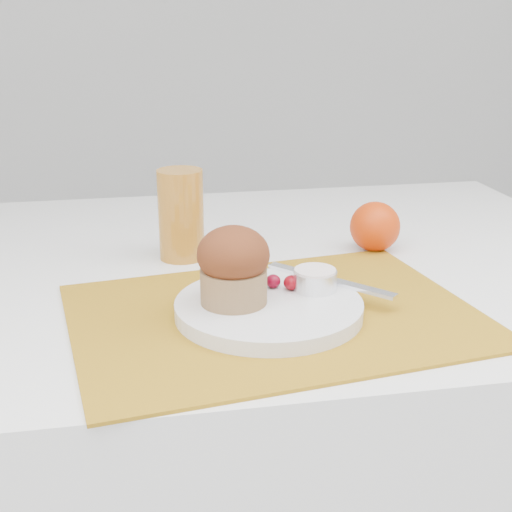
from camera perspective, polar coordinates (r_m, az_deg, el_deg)
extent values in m
cube|color=white|center=(1.20, -2.51, -17.50)|extent=(1.20, 0.80, 0.75)
cube|color=#A47216|center=(0.84, 1.49, -4.75)|extent=(0.51, 0.40, 0.00)
cylinder|color=silver|center=(0.83, 1.03, -4.18)|extent=(0.28, 0.28, 0.02)
cylinder|color=silver|center=(0.86, 4.73, -1.95)|extent=(0.05, 0.05, 0.02)
cylinder|color=white|center=(0.86, 4.75, -1.24)|extent=(0.06, 0.06, 0.01)
ellipsoid|color=#510211|center=(0.87, 1.38, -2.02)|extent=(0.02, 0.02, 0.02)
ellipsoid|color=#5C020A|center=(0.86, 2.87, -2.14)|extent=(0.02, 0.02, 0.02)
cube|color=white|center=(0.89, 5.93, -1.93)|extent=(0.13, 0.15, 0.00)
sphere|color=#D23A07|center=(1.07, 9.49, 2.33)|extent=(0.07, 0.07, 0.07)
cylinder|color=#B67322|center=(1.02, -6.02, 3.31)|extent=(0.07, 0.07, 0.13)
cylinder|color=#967148|center=(0.82, -1.80, -2.40)|extent=(0.09, 0.09, 0.04)
ellipsoid|color=#3C170B|center=(0.81, -1.83, 0.13)|extent=(0.08, 0.08, 0.07)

